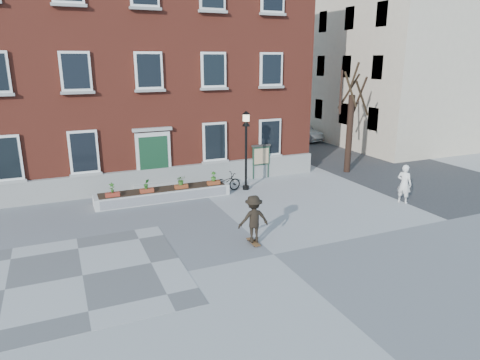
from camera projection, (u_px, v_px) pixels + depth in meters
name	position (u px, v px, depth m)	size (l,w,h in m)	color
ground	(274.00, 254.00, 14.34)	(100.00, 100.00, 0.00)	#98989A
checker_patch	(83.00, 276.00, 12.93)	(6.00, 6.00, 0.01)	#5A5B5D
bicycle	(224.00, 183.00, 20.95)	(0.62, 1.79, 0.94)	black
parked_car	(301.00, 133.00, 34.23)	(1.34, 3.85, 1.27)	#AAACAF
bystander	(404.00, 184.00, 19.27)	(0.65, 0.43, 1.78)	white
brick_building	(130.00, 59.00, 24.19)	(18.40, 10.85, 12.60)	maroon
planter_assembly	(164.00, 193.00, 19.83)	(6.20, 1.12, 1.15)	silver
bare_tree	(350.00, 124.00, 24.09)	(1.83, 1.83, 6.16)	black
side_street	(354.00, 50.00, 36.77)	(15.20, 36.00, 14.50)	#3C3C3E
lamp_post	(246.00, 140.00, 20.80)	(0.40, 0.40, 3.93)	black
notice_board	(261.00, 156.00, 23.17)	(1.10, 0.16, 1.87)	#183024
skateboarder	(254.00, 219.00, 14.94)	(1.15, 0.78, 1.79)	brown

